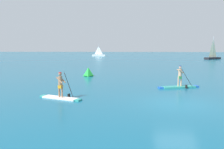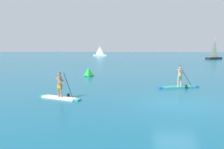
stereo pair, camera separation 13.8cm
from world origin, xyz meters
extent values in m
plane|color=#145B7A|center=(0.00, 0.00, 0.00)|extent=(440.00, 440.00, 0.00)
cube|color=white|center=(-7.33, 0.36, 0.05)|extent=(2.55, 1.35, 0.10)
cube|color=teal|center=(-6.00, -0.08, 0.05)|extent=(0.43, 0.50, 0.10)
cube|color=teal|center=(-8.65, 0.80, 0.05)|extent=(0.41, 0.44, 0.10)
cylinder|color=#997051|center=(-7.16, 0.31, 0.49)|extent=(0.11, 0.11, 0.79)
cylinder|color=#997051|center=(-7.38, 0.38, 0.49)|extent=(0.11, 0.11, 0.79)
cube|color=orange|center=(-7.27, 0.35, 0.80)|extent=(0.32, 0.29, 0.22)
cylinder|color=#997051|center=(-7.27, 0.35, 1.18)|extent=(0.26, 0.26, 0.59)
sphere|color=#997051|center=(-7.27, 0.35, 1.61)|extent=(0.21, 0.21, 0.21)
cylinder|color=red|center=(-7.27, 0.35, 1.70)|extent=(0.18, 0.18, 0.06)
cylinder|color=#997051|center=(-7.17, 0.47, 1.23)|extent=(0.50, 0.25, 0.44)
cylinder|color=#997051|center=(-7.27, 0.18, 1.23)|extent=(0.50, 0.25, 0.44)
cylinder|color=black|center=(-6.81, 0.61, 0.87)|extent=(0.65, 0.25, 1.60)
cube|color=black|center=(-6.81, 0.61, 0.12)|extent=(0.14, 0.22, 0.32)
cube|color=teal|center=(1.08, 5.35, 0.06)|extent=(2.93, 1.63, 0.12)
cube|color=blue|center=(2.60, 5.89, 0.06)|extent=(0.50, 0.59, 0.12)
cube|color=blue|center=(-0.43, 4.82, 0.06)|extent=(0.48, 0.52, 0.12)
cylinder|color=tan|center=(1.29, 5.43, 0.54)|extent=(0.11, 0.11, 0.84)
cylinder|color=tan|center=(1.05, 5.34, 0.54)|extent=(0.11, 0.11, 0.84)
cube|color=#338C4C|center=(1.17, 5.38, 0.87)|extent=(0.32, 0.29, 0.22)
cylinder|color=tan|center=(1.17, 5.38, 1.26)|extent=(0.26, 0.26, 0.61)
sphere|color=tan|center=(1.17, 5.38, 1.70)|extent=(0.21, 0.21, 0.21)
cylinder|color=navy|center=(1.17, 5.38, 1.80)|extent=(0.18, 0.18, 0.06)
cylinder|color=tan|center=(1.17, 5.54, 1.36)|extent=(0.53, 0.28, 0.40)
cylinder|color=tan|center=(1.27, 5.26, 1.36)|extent=(0.53, 0.28, 0.40)
cylinder|color=black|center=(1.65, 5.07, 0.90)|extent=(0.95, 0.38, 1.45)
cube|color=black|center=(1.65, 5.07, 0.14)|extent=(0.14, 0.22, 0.32)
pyramid|color=green|center=(-8.10, 12.05, 0.51)|extent=(1.05, 1.05, 1.02)
torus|color=#167226|center=(-8.10, 12.05, 0.06)|extent=(1.13, 1.13, 0.12)
cube|color=white|center=(-19.07, 80.36, 0.38)|extent=(5.85, 2.29, 0.75)
cylinder|color=#B2B2B7|center=(-19.07, 80.36, 3.09)|extent=(0.12, 0.12, 4.67)
pyramid|color=white|center=(-19.07, 80.36, 2.65)|extent=(2.56, 0.16, 3.59)
cube|color=black|center=(20.76, 56.96, 0.32)|extent=(5.77, 4.95, 0.65)
cylinder|color=#B2B2B7|center=(20.76, 56.96, 3.84)|extent=(0.12, 0.12, 6.39)
pyramid|color=beige|center=(20.76, 56.96, 3.57)|extent=(2.20, 1.64, 5.66)
camera|label=1|loc=(-2.38, -12.93, 3.21)|focal=34.69mm
camera|label=2|loc=(-2.24, -12.91, 3.21)|focal=34.69mm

